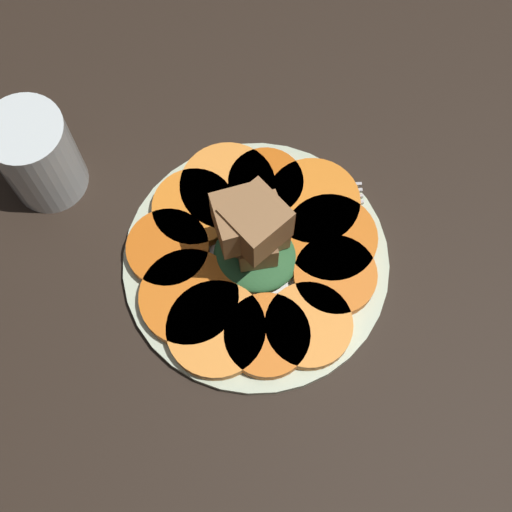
# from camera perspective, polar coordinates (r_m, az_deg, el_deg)

# --- Properties ---
(table_slab) EXTENTS (1.20, 1.20, 0.02)m
(table_slab) POSITION_cam_1_polar(r_m,az_deg,el_deg) (0.72, -0.00, -0.87)
(table_slab) COLOR black
(table_slab) RESTS_ON ground
(plate) EXTENTS (0.26, 0.26, 0.01)m
(plate) POSITION_cam_1_polar(r_m,az_deg,el_deg) (0.70, -0.00, -0.45)
(plate) COLOR beige
(plate) RESTS_ON table_slab
(carrot_slice_0) EXTENTS (0.08, 0.08, 0.01)m
(carrot_slice_0) POSITION_cam_1_polar(r_m,az_deg,el_deg) (0.67, 0.89, -6.41)
(carrot_slice_0) COLOR orange
(carrot_slice_0) RESTS_ON plate
(carrot_slice_1) EXTENTS (0.08, 0.08, 0.01)m
(carrot_slice_1) POSITION_cam_1_polar(r_m,az_deg,el_deg) (0.67, 4.22, -5.58)
(carrot_slice_1) COLOR #F99438
(carrot_slice_1) RESTS_ON plate
(carrot_slice_2) EXTENTS (0.08, 0.08, 0.01)m
(carrot_slice_2) POSITION_cam_1_polar(r_m,az_deg,el_deg) (0.69, 6.29, -1.82)
(carrot_slice_2) COLOR orange
(carrot_slice_2) RESTS_ON plate
(carrot_slice_3) EXTENTS (0.09, 0.09, 0.01)m
(carrot_slice_3) POSITION_cam_1_polar(r_m,az_deg,el_deg) (0.70, 5.99, 1.36)
(carrot_slice_3) COLOR orange
(carrot_slice_3) RESTS_ON plate
(carrot_slice_4) EXTENTS (0.09, 0.09, 0.01)m
(carrot_slice_4) POSITION_cam_1_polar(r_m,az_deg,el_deg) (0.72, 4.58, 4.28)
(carrot_slice_4) COLOR orange
(carrot_slice_4) RESTS_ON plate
(carrot_slice_5) EXTENTS (0.08, 0.08, 0.01)m
(carrot_slice_5) POSITION_cam_1_polar(r_m,az_deg,el_deg) (0.72, 0.78, 5.80)
(carrot_slice_5) COLOR #D45F12
(carrot_slice_5) RESTS_ON plate
(carrot_slice_6) EXTENTS (0.10, 0.10, 0.01)m
(carrot_slice_6) POSITION_cam_1_polar(r_m,az_deg,el_deg) (0.72, -2.27, 5.49)
(carrot_slice_6) COLOR orange
(carrot_slice_6) RESTS_ON plate
(carrot_slice_7) EXTENTS (0.08, 0.08, 0.01)m
(carrot_slice_7) POSITION_cam_1_polar(r_m,az_deg,el_deg) (0.71, -4.98, 3.81)
(carrot_slice_7) COLOR orange
(carrot_slice_7) RESTS_ON plate
(carrot_slice_8) EXTENTS (0.08, 0.08, 0.01)m
(carrot_slice_8) POSITION_cam_1_polar(r_m,az_deg,el_deg) (0.70, -7.05, 0.56)
(carrot_slice_8) COLOR #D76115
(carrot_slice_8) RESTS_ON plate
(carrot_slice_9) EXTENTS (0.10, 0.10, 0.01)m
(carrot_slice_9) POSITION_cam_1_polar(r_m,az_deg,el_deg) (0.68, -5.36, -3.35)
(carrot_slice_9) COLOR orange
(carrot_slice_9) RESTS_ON plate
(carrot_slice_10) EXTENTS (0.09, 0.09, 0.01)m
(carrot_slice_10) POSITION_cam_1_polar(r_m,az_deg,el_deg) (0.67, -3.20, -5.91)
(carrot_slice_10) COLOR orange
(carrot_slice_10) RESTS_ON plate
(center_pile) EXTENTS (0.09, 0.09, 0.11)m
(center_pile) POSITION_cam_1_polar(r_m,az_deg,el_deg) (0.65, -0.17, 1.64)
(center_pile) COLOR #2D6033
(center_pile) RESTS_ON plate
(fork) EXTENTS (0.18, 0.07, 0.00)m
(fork) POSITION_cam_1_polar(r_m,az_deg,el_deg) (0.72, 1.57, 4.73)
(fork) COLOR #B2B2B7
(fork) RESTS_ON plate
(water_glass) EXTENTS (0.08, 0.08, 0.10)m
(water_glass) POSITION_cam_1_polar(r_m,az_deg,el_deg) (0.73, -17.06, 7.66)
(water_glass) COLOR silver
(water_glass) RESTS_ON table_slab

